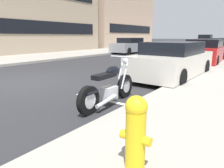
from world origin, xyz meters
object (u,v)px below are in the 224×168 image
object	(u,v)px
fire_hydrant	(136,131)
parked_car_second_in_row	(205,52)
parked_car_mid_block	(173,61)
crossing_truck	(209,40)
parked_motorcycle	(110,87)
car_opposite_curb	(129,46)
parked_car_behind_motorcycle	(221,48)

from	to	relation	value
fire_hydrant	parked_car_second_in_row	bearing A→B (deg)	8.86
parked_car_mid_block	fire_hydrant	bearing A→B (deg)	-162.25
parked_car_mid_block	crossing_truck	world-z (taller)	crossing_truck
parked_motorcycle	car_opposite_curb	xyz separation A→B (m)	(13.41, 7.60, 0.27)
parked_car_second_in_row	parked_motorcycle	bearing A→B (deg)	177.21
parked_car_mid_block	parked_car_second_in_row	xyz separation A→B (m)	(5.53, 0.05, 0.02)
crossing_truck	fire_hydrant	size ratio (longest dim) A/B	6.26
parked_motorcycle	parked_car_mid_block	distance (m)	4.05
crossing_truck	fire_hydrant	bearing A→B (deg)	100.84
car_opposite_curb	fire_hydrant	distance (m)	17.98
parked_car_mid_block	parked_car_second_in_row	bearing A→B (deg)	2.05
car_opposite_curb	parked_car_second_in_row	bearing A→B (deg)	64.32
parked_motorcycle	parked_car_behind_motorcycle	xyz separation A→B (m)	(15.13, 0.03, 0.26)
parked_car_mid_block	fire_hydrant	xyz separation A→B (m)	(-5.97, -1.74, -0.09)
parked_car_mid_block	crossing_truck	distance (m)	32.20
parked_car_second_in_row	parked_car_behind_motorcycle	distance (m)	5.56
parked_car_mid_block	car_opposite_curb	size ratio (longest dim) A/B	1.08
parked_car_mid_block	car_opposite_curb	distance (m)	12.09
parked_car_second_in_row	crossing_truck	bearing A→B (deg)	7.83
parked_car_second_in_row	crossing_truck	distance (m)	26.75
parked_car_second_in_row	car_opposite_curb	distance (m)	8.50
parked_car_mid_block	parked_car_second_in_row	distance (m)	5.53
fire_hydrant	parked_car_mid_block	bearing A→B (deg)	16.25
parked_motorcycle	car_opposite_curb	distance (m)	15.42
car_opposite_curb	fire_hydrant	xyz separation A→B (m)	(-15.34, -9.37, -0.11)
car_opposite_curb	parked_car_behind_motorcycle	bearing A→B (deg)	104.03
parked_motorcycle	parked_car_mid_block	size ratio (longest dim) A/B	0.47
parked_car_mid_block	parked_car_second_in_row	size ratio (longest dim) A/B	0.95
crossing_truck	parked_car_mid_block	bearing A→B (deg)	99.66
crossing_truck	car_opposite_curb	bearing A→B (deg)	84.05
parked_motorcycle	parked_car_behind_motorcycle	world-z (taller)	parked_car_behind_motorcycle
parked_motorcycle	crossing_truck	size ratio (longest dim) A/B	0.40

